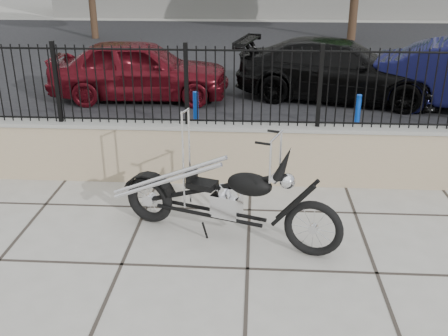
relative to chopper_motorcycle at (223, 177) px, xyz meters
The scene contains 9 objects.
ground_plane 1.17m from the chopper_motorcycle, 65.08° to the right, with size 90.00×90.00×0.00m, color #99968E.
parking_lot 11.80m from the chopper_motorcycle, 88.34° to the left, with size 30.00×30.00×0.00m, color black.
retaining_wall 1.84m from the chopper_motorcycle, 79.08° to the left, with size 14.00×0.36×0.96m, color gray.
iron_fence 1.94m from the chopper_motorcycle, 79.08° to the left, with size 14.00×0.08×1.20m, color black.
chopper_motorcycle is the anchor object (origin of this frame).
car_red 7.08m from the chopper_motorcycle, 110.33° to the left, with size 1.75×4.35×1.48m, color #500B13.
car_black 7.35m from the chopper_motorcycle, 70.77° to the left, with size 2.04×5.01×1.46m, color black.
bollard_a 4.07m from the chopper_motorcycle, 101.19° to the left, with size 0.11×0.11×0.90m, color #0D29CD.
bollard_b 4.77m from the chopper_motorcycle, 59.63° to the left, with size 0.10×0.10×0.85m, color #0D25C9.
Camera 1 is at (0.04, -5.22, 3.48)m, focal length 42.00 mm.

